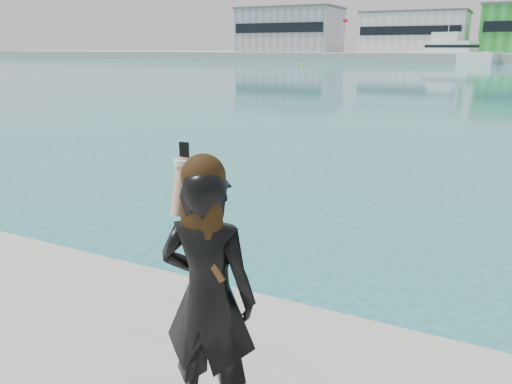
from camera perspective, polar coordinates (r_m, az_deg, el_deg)
far_quay at (r=133.30m, az=27.18°, el=13.54°), size 320.00×40.00×2.00m
warehouse_grey_left at (r=142.84m, az=3.89°, el=18.01°), size 26.52×16.36×11.50m
warehouse_white at (r=133.33m, az=17.65°, el=17.02°), size 24.48×15.35×9.50m
flagpole_left at (r=130.31m, az=9.87°, el=17.45°), size 1.28×0.16×8.00m
motor_yacht at (r=116.98m, az=21.58°, el=14.69°), size 18.33×10.90×8.28m
buoy_far at (r=95.04m, az=5.36°, el=14.19°), size 0.50×0.50×0.50m
woman at (r=3.37m, az=-5.54°, el=-11.14°), size 0.72×0.53×1.91m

